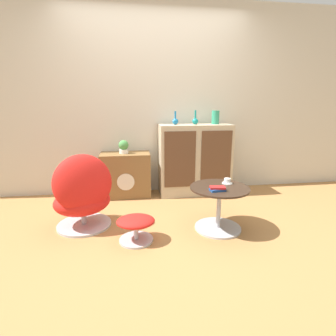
# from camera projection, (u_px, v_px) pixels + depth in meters

# --- Properties ---
(ground_plane) EXTENTS (12.00, 12.00, 0.00)m
(ground_plane) POSITION_uv_depth(u_px,v_px,m) (169.00, 232.00, 2.65)
(ground_plane) COLOR #A87542
(wall_back) EXTENTS (6.40, 0.06, 2.60)m
(wall_back) POSITION_uv_depth(u_px,v_px,m) (154.00, 101.00, 3.65)
(wall_back) COLOR beige
(wall_back) RESTS_ON ground_plane
(sideboard) EXTENTS (0.99, 0.42, 0.98)m
(sideboard) POSITION_uv_depth(u_px,v_px,m) (194.00, 159.00, 3.69)
(sideboard) COLOR tan
(sideboard) RESTS_ON ground_plane
(tv_console) EXTENTS (0.67, 0.38, 0.60)m
(tv_console) POSITION_uv_depth(u_px,v_px,m) (126.00, 175.00, 3.62)
(tv_console) COLOR brown
(tv_console) RESTS_ON ground_plane
(egg_chair) EXTENTS (0.73, 0.70, 0.81)m
(egg_chair) POSITION_uv_depth(u_px,v_px,m) (83.00, 194.00, 2.66)
(egg_chair) COLOR #B7B7BC
(egg_chair) RESTS_ON ground_plane
(ottoman) EXTENTS (0.36, 0.32, 0.25)m
(ottoman) POSITION_uv_depth(u_px,v_px,m) (136.00, 225.00, 2.44)
(ottoman) COLOR #B7B7BC
(ottoman) RESTS_ON ground_plane
(coffee_table) EXTENTS (0.59, 0.59, 0.45)m
(coffee_table) POSITION_uv_depth(u_px,v_px,m) (219.00, 205.00, 2.66)
(coffee_table) COLOR #B7B7BC
(coffee_table) RESTS_ON ground_plane
(vase_leftmost) EXTENTS (0.08, 0.08, 0.18)m
(vase_leftmost) POSITION_uv_depth(u_px,v_px,m) (175.00, 121.00, 3.53)
(vase_leftmost) COLOR #196699
(vase_leftmost) RESTS_ON sideboard
(vase_inner_left) EXTENTS (0.08, 0.08, 0.19)m
(vase_inner_left) POSITION_uv_depth(u_px,v_px,m) (195.00, 121.00, 3.56)
(vase_inner_left) COLOR #147A75
(vase_inner_left) RESTS_ON sideboard
(vase_inner_right) EXTENTS (0.10, 0.10, 0.18)m
(vase_inner_right) POSITION_uv_depth(u_px,v_px,m) (215.00, 117.00, 3.59)
(vase_inner_right) COLOR #2D8E6B
(vase_inner_right) RESTS_ON sideboard
(potted_plant) EXTENTS (0.13, 0.13, 0.18)m
(potted_plant) POSITION_uv_depth(u_px,v_px,m) (124.00, 147.00, 3.53)
(potted_plant) COLOR silver
(potted_plant) RESTS_ON tv_console
(teacup) EXTENTS (0.11, 0.11, 0.05)m
(teacup) POSITION_uv_depth(u_px,v_px,m) (227.00, 181.00, 2.73)
(teacup) COLOR white
(teacup) RESTS_ON coffee_table
(book_stack) EXTENTS (0.16, 0.11, 0.04)m
(book_stack) POSITION_uv_depth(u_px,v_px,m) (218.00, 189.00, 2.50)
(book_stack) COLOR #1E478C
(book_stack) RESTS_ON coffee_table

